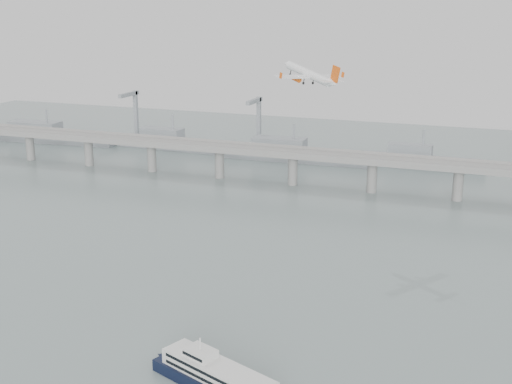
% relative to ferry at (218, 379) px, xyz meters
% --- Properties ---
extents(ground, '(900.00, 900.00, 0.00)m').
position_rel_ferry_xyz_m(ground, '(-21.44, 33.40, -3.96)').
color(ground, slate).
rests_on(ground, ground).
extents(bridge, '(800.00, 22.00, 23.90)m').
position_rel_ferry_xyz_m(bridge, '(-22.59, 233.40, 13.68)').
color(bridge, gray).
rests_on(bridge, ground).
extents(distant_fleet, '(453.00, 60.90, 40.00)m').
position_rel_ferry_xyz_m(distant_fleet, '(-176.79, 298.48, 2.26)').
color(distant_fleet, gray).
rests_on(distant_fleet, ground).
extents(ferry, '(74.01, 34.90, 14.62)m').
position_rel_ferry_xyz_m(ferry, '(0.00, 0.00, 0.00)').
color(ferry, black).
rests_on(ferry, ground).
extents(airliner, '(35.01, 32.98, 10.79)m').
position_rel_ferry_xyz_m(airliner, '(-12.81, 133.80, 75.73)').
color(airliner, white).
rests_on(airliner, ground).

